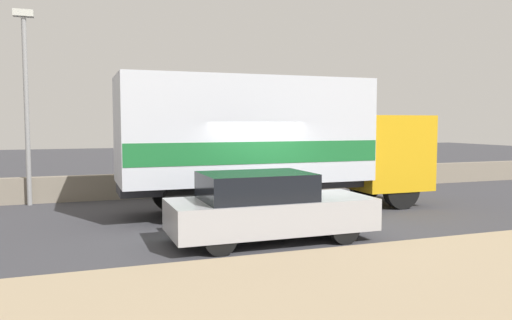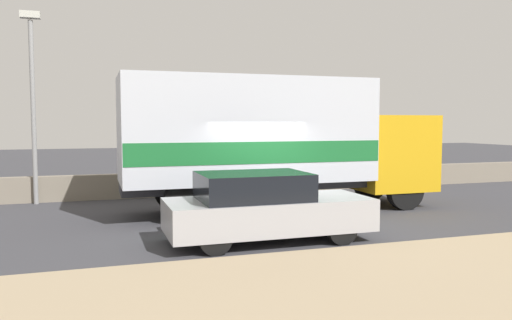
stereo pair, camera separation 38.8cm
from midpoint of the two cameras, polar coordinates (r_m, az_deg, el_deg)
The scene contains 6 objects.
ground_plane at distance 11.79m, azimuth 0.73°, elevation -7.84°, with size 80.00×80.00×0.00m, color #38383D.
dirt_shoulder_foreground at distance 7.34m, azimuth 15.72°, elevation -15.42°, with size 60.00×6.00×0.04m.
stone_wall_backdrop at distance 17.33m, azimuth -6.21°, elevation -2.62°, with size 60.00×0.35×0.80m.
street_lamp at distance 16.46m, azimuth -25.43°, elevation 7.15°, with size 0.56×0.28×5.78m.
box_truck at distance 13.84m, azimuth 0.58°, elevation 2.36°, with size 8.89×2.52×3.67m.
car_hatchback at distance 10.41m, azimuth 0.20°, elevation -5.41°, with size 4.25×1.71×1.45m.
Camera 1 is at (-4.25, -10.72, 2.47)m, focal length 35.00 mm.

